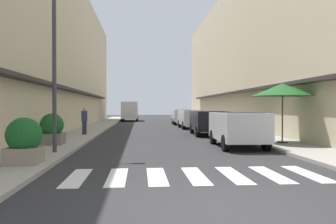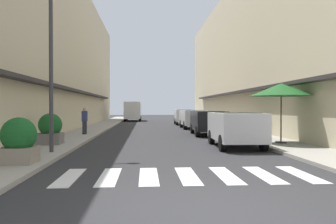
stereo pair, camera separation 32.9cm
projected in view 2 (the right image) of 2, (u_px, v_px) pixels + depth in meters
ground_plane at (160, 131)px, 24.39m from camera, size 103.78×103.78×0.00m
sidewalk_left at (91, 130)px, 24.07m from camera, size 2.22×66.04×0.12m
sidewalk_right at (227, 130)px, 24.72m from camera, size 2.22×66.04×0.12m
building_row_left at (44, 52)px, 25.11m from camera, size 5.50×44.45×11.63m
building_row_right at (269, 53)px, 26.23m from camera, size 5.50×44.45×11.78m
crosswalk at (188, 176)px, 8.30m from camera, size 6.15×2.20×0.01m
parked_car_near at (236, 126)px, 14.20m from camera, size 1.92×3.99×1.47m
parked_car_mid at (208, 120)px, 20.47m from camera, size 1.91×4.10×1.47m
parked_car_far at (193, 117)px, 26.89m from camera, size 1.82×4.06×1.47m
parked_car_distant at (184, 115)px, 33.11m from camera, size 1.90×4.07×1.47m
delivery_van at (133, 110)px, 42.33m from camera, size 2.04×5.42×2.37m
street_lamp at (56, 49)px, 11.84m from camera, size 1.19×0.28×5.94m
cafe_umbrella at (281, 90)px, 14.84m from camera, size 2.72×2.72×2.61m
planter_corner at (19, 141)px, 9.49m from camera, size 0.98×0.98×1.28m
planter_midblock at (50, 129)px, 14.44m from camera, size 0.99×0.99×1.31m
planter_far at (253, 125)px, 19.41m from camera, size 0.92×0.92×1.19m
pedestrian_walking_near at (85, 120)px, 19.70m from camera, size 0.34×0.34×1.55m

